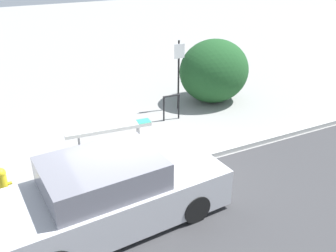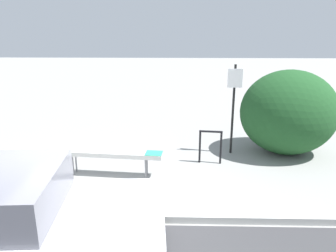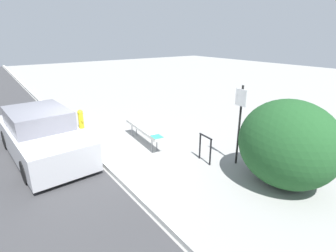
{
  "view_description": "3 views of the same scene",
  "coord_description": "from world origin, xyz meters",
  "px_view_note": "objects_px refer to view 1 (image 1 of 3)",
  "views": [
    {
      "loc": [
        -2.54,
        -7.02,
        4.99
      ],
      "look_at": [
        1.56,
        1.11,
        0.55
      ],
      "focal_mm": 40.0,
      "sensor_mm": 36.0,
      "label": 1
    },
    {
      "loc": [
        1.56,
        -4.89,
        3.19
      ],
      "look_at": [
        1.37,
        1.95,
        1.1
      ],
      "focal_mm": 35.0,
      "sensor_mm": 36.0,
      "label": 2
    },
    {
      "loc": [
        7.46,
        -2.45,
        3.56
      ],
      "look_at": [
        1.49,
        1.79,
        1.01
      ],
      "focal_mm": 28.0,
      "sensor_mm": 36.0,
      "label": 3
    }
  ],
  "objects_px": {
    "bike_rack": "(171,105)",
    "sign_post": "(179,69)",
    "bench": "(109,129)",
    "fire_hydrant": "(3,183)",
    "parked_car_near": "(111,194)"
  },
  "relations": [
    {
      "from": "bike_rack",
      "to": "sign_post",
      "type": "bearing_deg",
      "value": 47.77
    },
    {
      "from": "bench",
      "to": "bike_rack",
      "type": "distance_m",
      "value": 2.39
    },
    {
      "from": "bike_rack",
      "to": "fire_hydrant",
      "type": "relative_size",
      "value": 1.08
    },
    {
      "from": "sign_post",
      "to": "parked_car_near",
      "type": "distance_m",
      "value": 5.93
    },
    {
      "from": "bike_rack",
      "to": "parked_car_near",
      "type": "distance_m",
      "value": 4.98
    },
    {
      "from": "bench",
      "to": "sign_post",
      "type": "distance_m",
      "value": 3.33
    },
    {
      "from": "bike_rack",
      "to": "sign_post",
      "type": "relative_size",
      "value": 0.36
    },
    {
      "from": "bench",
      "to": "sign_post",
      "type": "relative_size",
      "value": 1.02
    },
    {
      "from": "bench",
      "to": "sign_post",
      "type": "bearing_deg",
      "value": 31.48
    },
    {
      "from": "bike_rack",
      "to": "fire_hydrant",
      "type": "distance_m",
      "value": 5.46
    },
    {
      "from": "sign_post",
      "to": "fire_hydrant",
      "type": "xyz_separation_m",
      "value": [
        -5.69,
        -2.68,
        -0.98
      ]
    },
    {
      "from": "bench",
      "to": "parked_car_near",
      "type": "bearing_deg",
      "value": -102.65
    },
    {
      "from": "fire_hydrant",
      "to": "bike_rack",
      "type": "bearing_deg",
      "value": 21.61
    },
    {
      "from": "sign_post",
      "to": "fire_hydrant",
      "type": "height_order",
      "value": "sign_post"
    },
    {
      "from": "bench",
      "to": "bike_rack",
      "type": "height_order",
      "value": "bike_rack"
    }
  ]
}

